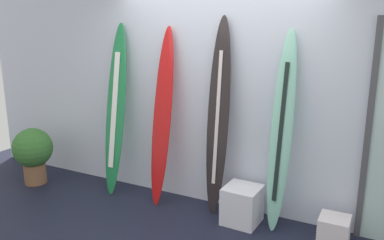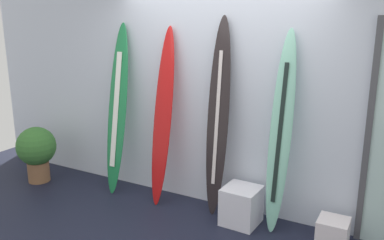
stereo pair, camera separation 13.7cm
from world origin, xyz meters
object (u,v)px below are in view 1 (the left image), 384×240
Objects in this scene: display_block_left at (242,205)px; potted_plant at (33,151)px; surfboard_emerald at (116,111)px; display_block_center at (334,231)px; surfboard_crimson at (162,118)px; surfboard_charcoal at (218,118)px; surfboard_seafoam at (281,133)px.

potted_plant is at bearing -174.95° from display_block_left.
surfboard_emerald is at bearing 15.94° from potted_plant.
display_block_center is 0.38× the size of potted_plant.
surfboard_charcoal reaches higher than surfboard_crimson.
surfboard_emerald is at bearing 178.21° from display_block_center.
surfboard_charcoal is 0.98m from display_block_left.
surfboard_charcoal reaches higher than surfboard_seafoam.
display_block_center is at bearing -6.01° from surfboard_charcoal.
surfboard_emerald reaches higher than surfboard_seafoam.
surfboard_crimson is 5.09× the size of display_block_left.
display_block_left reaches higher than display_block_center.
display_block_left is 0.97m from display_block_center.
display_block_left is 2.91m from potted_plant.
surfboard_seafoam is at bearing 16.43° from display_block_left.
surfboard_emerald is 1.35m from potted_plant.
display_block_center is (0.61, -0.11, -0.90)m from surfboard_seafoam.
surfboard_emerald reaches higher than display_block_left.
surfboard_seafoam is (2.09, 0.03, -0.01)m from surfboard_emerald.
surfboard_crimson is at bearing 177.59° from display_block_center.
display_block_left is at bearing -4.15° from surfboard_crimson.
surfboard_crimson is 1.35m from display_block_left.
surfboard_crimson is at bearing 10.23° from potted_plant.
surfboard_charcoal is 7.59× the size of display_block_center.
surfboard_emerald is 0.68m from surfboard_crimson.
display_block_left is at bearing -2.50° from surfboard_emerald.
surfboard_emerald is 2.09m from surfboard_seafoam.
surfboard_seafoam is 0.92m from display_block_left.
display_block_center is (2.70, -0.08, -0.91)m from surfboard_emerald.
surfboard_charcoal is at bearing 8.69° from potted_plant.
surfboard_charcoal is at bearing 2.32° from surfboard_emerald.
surfboard_charcoal reaches higher than potted_plant.
surfboard_crimson is 1.41m from surfboard_seafoam.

